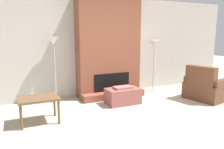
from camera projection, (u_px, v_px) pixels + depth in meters
name	position (u px, v px, depth m)	size (l,w,h in m)	color
ground_plane	(164.00, 129.00, 3.78)	(24.00, 24.00, 0.00)	#B2A893
wall_back	(105.00, 46.00, 5.93)	(8.30, 0.06, 2.60)	#BCB7AD
fireplace	(109.00, 49.00, 5.69)	(1.67, 0.71, 2.60)	brown
ottoman	(123.00, 96.00, 5.15)	(0.78, 0.46, 0.42)	#8C4C47
armchair	(207.00, 88.00, 5.54)	(1.20, 1.09, 0.87)	brown
side_table	(39.00, 101.00, 4.00)	(0.71, 0.52, 0.48)	brown
floor_lamp_left	(54.00, 46.00, 5.05)	(0.30, 0.30, 1.57)	#ADADB2
floor_lamp_right	(154.00, 47.00, 6.22)	(0.30, 0.30, 1.46)	#ADADB2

